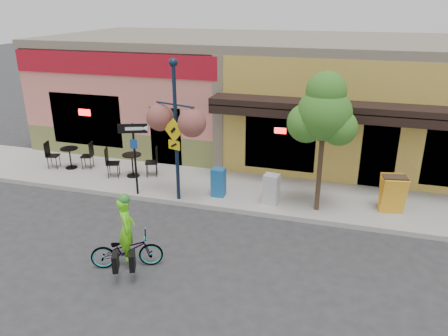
% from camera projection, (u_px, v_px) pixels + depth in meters
% --- Properties ---
extents(ground, '(90.00, 90.00, 0.00)m').
position_uv_depth(ground, '(216.00, 219.00, 12.56)').
color(ground, '#2D2D30').
rests_on(ground, ground).
extents(sidewalk, '(24.00, 3.00, 0.15)m').
position_uv_depth(sidewalk, '(235.00, 190.00, 14.32)').
color(sidewalk, '#9E9B93').
rests_on(sidewalk, ground).
extents(curb, '(24.00, 0.12, 0.15)m').
position_uv_depth(curb, '(222.00, 208.00, 13.02)').
color(curb, '#A8A59E').
rests_on(curb, ground).
extents(building, '(18.20, 8.20, 4.50)m').
position_uv_depth(building, '(269.00, 92.00, 18.45)').
color(building, '#D27468').
rests_on(building, ground).
extents(bicycle, '(1.76, 1.20, 0.88)m').
position_uv_depth(bicycle, '(127.00, 250.00, 10.19)').
color(bicycle, maroon).
rests_on(bicycle, ground).
extents(cyclist_rider, '(0.56, 0.66, 1.52)m').
position_uv_depth(cyclist_rider, '(128.00, 238.00, 10.06)').
color(cyclist_rider, '#6AF219').
rests_on(cyclist_rider, ground).
extents(lamp_post, '(1.46, 0.91, 4.27)m').
position_uv_depth(lamp_post, '(176.00, 132.00, 12.73)').
color(lamp_post, '#12223B').
rests_on(lamp_post, sidewalk).
extents(one_way_sign, '(0.89, 0.49, 2.30)m').
position_uv_depth(one_way_sign, '(135.00, 160.00, 13.42)').
color(one_way_sign, black).
rests_on(one_way_sign, sidewalk).
extents(cafe_set_left, '(1.81, 1.22, 1.00)m').
position_uv_depth(cafe_set_left, '(70.00, 155.00, 15.78)').
color(cafe_set_left, black).
rests_on(cafe_set_left, sidewalk).
extents(cafe_set_right, '(1.94, 1.44, 1.05)m').
position_uv_depth(cafe_set_right, '(132.00, 162.00, 15.03)').
color(cafe_set_right, black).
rests_on(cafe_set_right, sidewalk).
extents(newspaper_box_blue, '(0.41, 0.36, 0.91)m').
position_uv_depth(newspaper_box_blue, '(218.00, 182.00, 13.55)').
color(newspaper_box_blue, '#1A5A9E').
rests_on(newspaper_box_blue, sidewalk).
extents(newspaper_box_grey, '(0.48, 0.45, 0.93)m').
position_uv_depth(newspaper_box_grey, '(271.00, 189.00, 13.01)').
color(newspaper_box_grey, '#BDBDBD').
rests_on(newspaper_box_grey, sidewalk).
extents(street_tree, '(1.94, 1.94, 4.07)m').
position_uv_depth(street_tree, '(322.00, 143.00, 12.09)').
color(street_tree, '#3D7A26').
rests_on(street_tree, sidewalk).
extents(sandwich_board, '(0.74, 0.59, 1.11)m').
position_uv_depth(sandwich_board, '(394.00, 197.00, 12.29)').
color(sandwich_board, yellow).
rests_on(sandwich_board, sidewalk).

